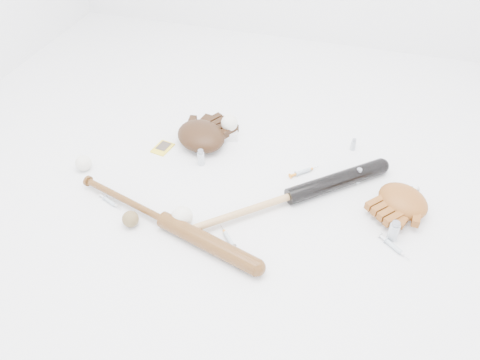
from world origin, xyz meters
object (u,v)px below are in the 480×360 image
(bat_dark, at_px, (290,196))
(glove_dark, at_px, (201,136))
(bat_wood, at_px, (164,220))
(pedestal, at_px, (230,133))

(bat_dark, relative_size, glove_dark, 3.29)
(bat_wood, height_order, glove_dark, glove_dark)
(glove_dark, bearing_deg, pedestal, 71.30)
(bat_dark, xyz_separation_m, pedestal, (-0.37, 0.35, -0.01))
(bat_wood, xyz_separation_m, pedestal, (0.07, 0.61, -0.01))
(bat_dark, relative_size, pedestal, 12.34)
(bat_dark, xyz_separation_m, glove_dark, (-0.48, 0.26, 0.02))
(pedestal, bearing_deg, bat_wood, -96.25)
(bat_dark, relative_size, bat_wood, 1.08)
(glove_dark, distance_m, pedestal, 0.15)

